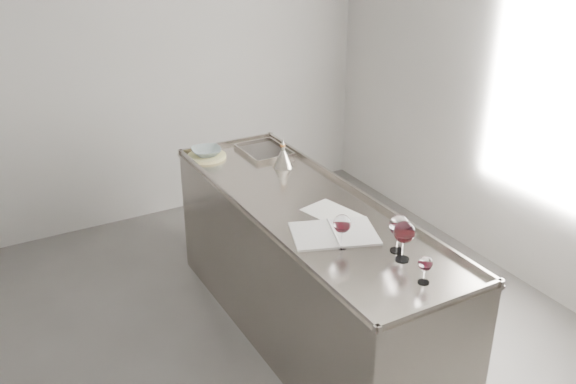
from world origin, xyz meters
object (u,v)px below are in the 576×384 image
wine_glass_middle (399,226)px  wine_funnel (283,158)px  wine_glass_left (342,225)px  wine_glass_right (404,233)px  wine_glass_small (425,264)px  ceramic_bowl (206,152)px  counter (307,272)px  notebook (334,233)px

wine_glass_middle → wine_funnel: bearing=88.7°
wine_glass_left → wine_glass_middle: size_ratio=0.91×
wine_glass_right → wine_glass_small: 0.23m
wine_funnel → ceramic_bowl: bearing=133.5°
wine_glass_right → ceramic_bowl: 1.83m
ceramic_bowl → wine_glass_middle: bearing=-78.0°
wine_funnel → counter: bearing=-104.9°
counter → wine_glass_small: 1.15m
wine_glass_left → ceramic_bowl: wine_glass_left is taller
wine_glass_right → wine_glass_left: bearing=127.4°
wine_glass_small → wine_glass_left: bearing=108.0°
counter → notebook: 0.61m
ceramic_bowl → wine_funnel: bearing=-46.5°
counter → wine_glass_right: size_ratio=11.07×
wine_glass_left → notebook: size_ratio=0.35×
ceramic_bowl → notebook: bearing=-83.0°
counter → wine_glass_small: wine_glass_small is taller
notebook → wine_funnel: wine_funnel is taller
wine_glass_middle → wine_funnel: size_ratio=1.02×
wine_funnel → wine_glass_middle: bearing=-91.3°
notebook → wine_glass_left: bearing=-87.1°
wine_glass_right → ceramic_bowl: wine_glass_right is taller
counter → wine_glass_left: bearing=-101.0°
counter → wine_glass_middle: size_ratio=11.56×
ceramic_bowl → wine_glass_small: bearing=-81.9°
wine_glass_right → wine_glass_small: size_ratio=1.50×
ceramic_bowl → wine_glass_left: bearing=-85.1°
wine_glass_small → ceramic_bowl: size_ratio=0.70×
wine_glass_small → ceramic_bowl: (-0.29, 2.02, -0.06)m
notebook → wine_glass_right: bearing=-48.1°
wine_glass_left → wine_glass_middle: (0.23, -0.18, 0.01)m
wine_glass_middle → wine_glass_right: wine_glass_right is taller
wine_glass_right → ceramic_bowl: size_ratio=1.05×
counter → wine_glass_middle: (0.13, -0.69, 0.62)m
notebook → ceramic_bowl: size_ratio=2.62×
wine_funnel → wine_glass_right: bearing=-92.5°
wine_funnel → wine_glass_small: bearing=-93.7°
counter → ceramic_bowl: size_ratio=11.61×
wine_glass_right → wine_glass_small: (-0.04, -0.22, -0.05)m
wine_glass_right → ceramic_bowl: (-0.33, 1.80, -0.11)m
wine_glass_small → notebook: size_ratio=0.27×
wine_glass_left → ceramic_bowl: size_ratio=0.92×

